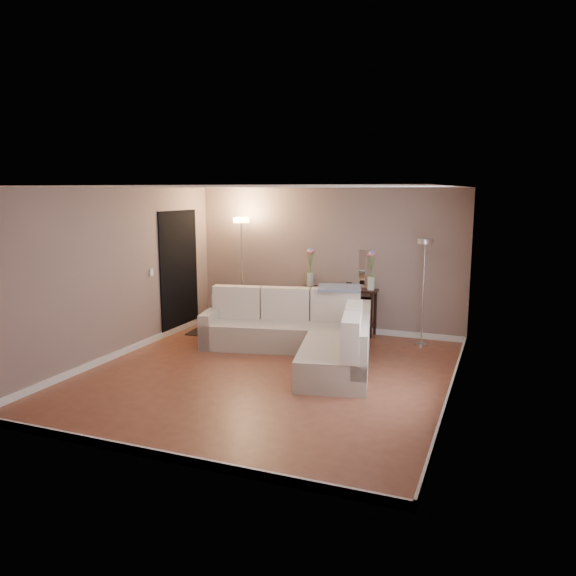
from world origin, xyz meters
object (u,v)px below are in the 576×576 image
(sectional_sofa, at_px, (305,333))
(floor_lamp_unlit, at_px, (424,271))
(floor_lamp_lit, at_px, (242,250))
(console_table, at_px, (335,307))

(sectional_sofa, xyz_separation_m, floor_lamp_unlit, (1.62, 1.26, 0.90))
(floor_lamp_lit, bearing_deg, floor_lamp_unlit, -1.49)
(floor_lamp_unlit, bearing_deg, console_table, 169.00)
(console_table, xyz_separation_m, floor_lamp_lit, (-1.76, -0.22, 0.99))
(floor_lamp_lit, bearing_deg, console_table, 7.22)
(sectional_sofa, distance_m, floor_lamp_lit, 2.46)
(console_table, height_order, floor_lamp_unlit, floor_lamp_unlit)
(console_table, height_order, floor_lamp_lit, floor_lamp_lit)
(console_table, relative_size, floor_lamp_lit, 0.66)
(floor_lamp_lit, bearing_deg, sectional_sofa, -37.75)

